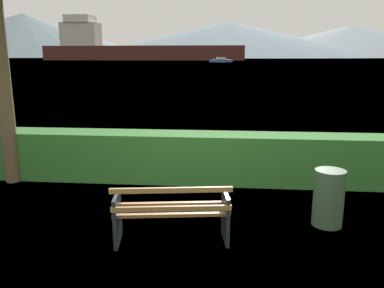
{
  "coord_description": "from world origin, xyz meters",
  "views": [
    {
      "loc": [
        0.71,
        -4.78,
        2.47
      ],
      "look_at": [
        0.0,
        3.03,
        0.66
      ],
      "focal_mm": 35.86,
      "sensor_mm": 36.0,
      "label": 1
    }
  ],
  "objects_px": {
    "trash_bin": "(329,198)",
    "fishing_boat_near": "(221,60)",
    "cargo_ship_large": "(128,48)",
    "park_bench": "(172,213)"
  },
  "relations": [
    {
      "from": "trash_bin",
      "to": "cargo_ship_large",
      "type": "relative_size",
      "value": 0.01
    },
    {
      "from": "cargo_ship_large",
      "to": "trash_bin",
      "type": "bearing_deg",
      "value": -74.89
    },
    {
      "from": "park_bench",
      "to": "trash_bin",
      "type": "xyz_separation_m",
      "value": [
        2.22,
        0.75,
        0.0
      ]
    },
    {
      "from": "park_bench",
      "to": "cargo_ship_large",
      "type": "distance_m",
      "value": 212.18
    },
    {
      "from": "trash_bin",
      "to": "fishing_boat_near",
      "type": "bearing_deg",
      "value": 91.62
    },
    {
      "from": "park_bench",
      "to": "trash_bin",
      "type": "distance_m",
      "value": 2.35
    },
    {
      "from": "trash_bin",
      "to": "fishing_boat_near",
      "type": "distance_m",
      "value": 141.05
    },
    {
      "from": "trash_bin",
      "to": "fishing_boat_near",
      "type": "relative_size",
      "value": 0.1
    },
    {
      "from": "trash_bin",
      "to": "fishing_boat_near",
      "type": "height_order",
      "value": "fishing_boat_near"
    },
    {
      "from": "cargo_ship_large",
      "to": "park_bench",
      "type": "bearing_deg",
      "value": -75.52
    }
  ]
}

